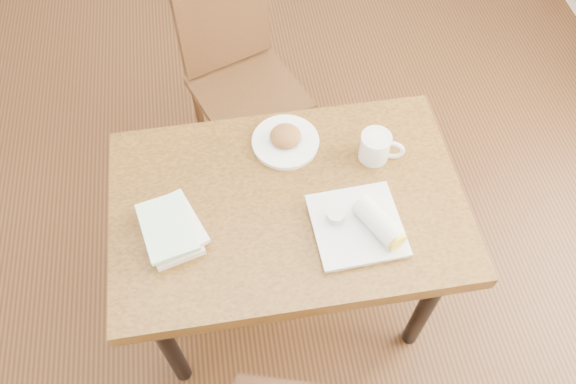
{
  "coord_description": "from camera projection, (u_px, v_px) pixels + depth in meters",
  "views": [
    {
      "loc": [
        -0.15,
        -0.93,
        2.25
      ],
      "look_at": [
        0.0,
        0.0,
        0.8
      ],
      "focal_mm": 35.0,
      "sensor_mm": 36.0,
      "label": 1
    }
  ],
  "objects": [
    {
      "name": "table",
      "position": [
        288.0,
        216.0,
        1.85
      ],
      "size": [
        1.12,
        0.73,
        0.75
      ],
      "color": "brown",
      "rests_on": "ground"
    },
    {
      "name": "chair_far",
      "position": [
        239.0,
        69.0,
        2.37
      ],
      "size": [
        0.54,
        0.54,
        0.95
      ],
      "color": "#462A14",
      "rests_on": "ground"
    },
    {
      "name": "plate_scone",
      "position": [
        286.0,
        140.0,
        1.88
      ],
      "size": [
        0.23,
        0.23,
        0.07
      ],
      "color": "white",
      "rests_on": "table"
    },
    {
      "name": "plate_burrito",
      "position": [
        363.0,
        224.0,
        1.69
      ],
      "size": [
        0.28,
        0.28,
        0.09
      ],
      "color": "white",
      "rests_on": "table"
    },
    {
      "name": "book_stack",
      "position": [
        171.0,
        228.0,
        1.69
      ],
      "size": [
        0.22,
        0.26,
        0.06
      ],
      "color": "white",
      "rests_on": "table"
    },
    {
      "name": "coffee_mug",
      "position": [
        376.0,
        147.0,
        1.83
      ],
      "size": [
        0.14,
        0.1,
        0.1
      ],
      "color": "white",
      "rests_on": "table"
    },
    {
      "name": "ground",
      "position": [
        288.0,
        294.0,
        2.41
      ],
      "size": [
        4.0,
        5.0,
        0.01
      ],
      "primitive_type": "cube",
      "color": "#472814",
      "rests_on": "ground"
    }
  ]
}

